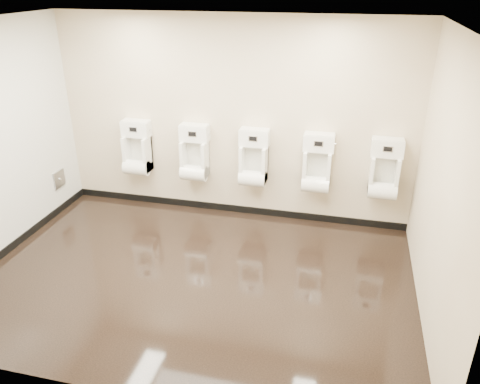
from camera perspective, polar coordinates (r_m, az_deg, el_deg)
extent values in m
cube|color=black|center=(5.60, -5.52, -10.31)|extent=(5.00, 3.50, 0.00)
cube|color=white|center=(4.60, -7.02, 19.51)|extent=(5.00, 3.50, 0.00)
cube|color=beige|center=(6.51, -1.05, 8.72)|extent=(5.00, 0.02, 2.80)
cube|color=beige|center=(3.51, -15.69, -7.42)|extent=(5.00, 0.02, 2.80)
cube|color=beige|center=(4.76, 23.55, 0.21)|extent=(0.02, 3.50, 2.80)
cube|color=black|center=(7.00, -0.99, -1.98)|extent=(5.00, 0.02, 0.10)
cube|color=black|center=(6.72, -26.19, -6.06)|extent=(0.02, 3.50, 0.10)
cube|color=#9E9EA3|center=(7.36, -21.20, 1.49)|extent=(0.03, 0.25, 0.25)
cylinder|color=silver|center=(7.35, -21.08, 1.48)|extent=(0.02, 0.04, 0.04)
cube|color=white|center=(7.04, -12.39, 4.57)|extent=(0.37, 0.26, 0.52)
cube|color=silver|center=(7.10, -12.12, 5.11)|extent=(0.27, 0.01, 0.40)
cylinder|color=white|center=(7.04, -12.49, 2.95)|extent=(0.37, 0.22, 0.22)
cube|color=white|center=(6.95, -12.54, 7.53)|extent=(0.41, 0.19, 0.22)
cube|color=black|center=(6.86, -12.92, 7.43)|extent=(0.10, 0.01, 0.06)
cube|color=silver|center=(6.86, -12.91, 7.44)|extent=(0.12, 0.01, 0.08)
cylinder|color=silver|center=(6.86, -10.95, 7.45)|extent=(0.01, 0.03, 0.03)
cube|color=white|center=(6.71, -5.53, 4.04)|extent=(0.37, 0.26, 0.52)
cube|color=silver|center=(6.77, -5.31, 4.61)|extent=(0.27, 0.01, 0.40)
cylinder|color=white|center=(6.72, -5.66, 2.34)|extent=(0.37, 0.22, 0.22)
cube|color=white|center=(6.62, -5.56, 7.14)|extent=(0.41, 0.19, 0.22)
cube|color=black|center=(6.52, -5.86, 7.04)|extent=(0.10, 0.01, 0.06)
cube|color=silver|center=(6.52, -5.85, 7.04)|extent=(0.12, 0.01, 0.08)
cylinder|color=silver|center=(6.56, -3.82, 7.03)|extent=(0.01, 0.03, 0.03)
cube|color=white|center=(6.50, 1.67, 3.42)|extent=(0.37, 0.26, 0.52)
cube|color=silver|center=(6.56, 1.83, 4.01)|extent=(0.27, 0.01, 0.40)
cylinder|color=white|center=(6.50, 1.52, 1.67)|extent=(0.37, 0.22, 0.22)
cube|color=white|center=(6.40, 1.77, 6.62)|extent=(0.41, 0.19, 0.22)
cube|color=black|center=(6.30, 1.58, 6.50)|extent=(0.10, 0.01, 0.06)
cube|color=silver|center=(6.30, 1.59, 6.51)|extent=(0.12, 0.01, 0.08)
cylinder|color=silver|center=(6.36, 3.63, 6.47)|extent=(0.01, 0.03, 0.03)
cube|color=white|center=(6.39, 9.36, 2.69)|extent=(0.37, 0.26, 0.52)
cube|color=silver|center=(6.45, 9.45, 3.30)|extent=(0.27, 0.01, 0.40)
cylinder|color=white|center=(6.39, 9.18, 0.91)|extent=(0.37, 0.22, 0.22)
cube|color=white|center=(6.29, 9.62, 5.94)|extent=(0.41, 0.19, 0.22)
cube|color=black|center=(6.19, 9.55, 5.81)|extent=(0.10, 0.01, 0.06)
cube|color=silver|center=(6.19, 9.55, 5.82)|extent=(0.12, 0.01, 0.08)
cylinder|color=silver|center=(6.28, 11.52, 5.75)|extent=(0.01, 0.03, 0.03)
cube|color=white|center=(6.40, 17.11, 1.91)|extent=(0.37, 0.26, 0.52)
cube|color=silver|center=(6.46, 17.13, 2.53)|extent=(0.27, 0.01, 0.40)
cylinder|color=white|center=(6.40, 16.93, 0.14)|extent=(0.37, 0.22, 0.22)
cube|color=white|center=(6.30, 17.52, 5.14)|extent=(0.41, 0.19, 0.22)
cube|color=black|center=(6.20, 17.58, 5.00)|extent=(0.10, 0.01, 0.06)
cube|color=silver|center=(6.20, 17.58, 5.01)|extent=(0.12, 0.01, 0.08)
cylinder|color=silver|center=(6.32, 19.41, 4.93)|extent=(0.01, 0.03, 0.03)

